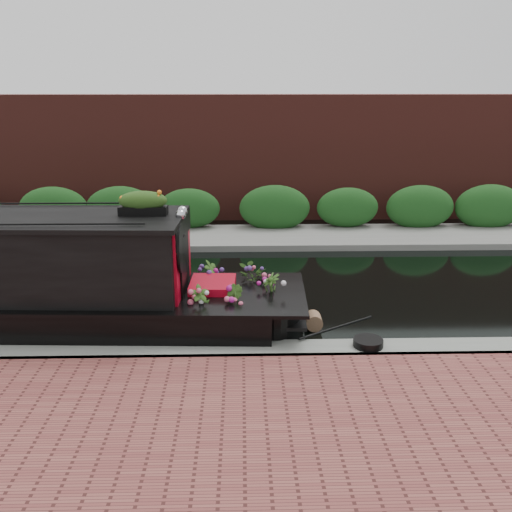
{
  "coord_description": "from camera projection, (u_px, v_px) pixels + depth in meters",
  "views": [
    {
      "loc": [
        1.38,
        -11.66,
        4.34
      ],
      "look_at": [
        1.66,
        -0.6,
        0.98
      ],
      "focal_mm": 40.0,
      "sensor_mm": 36.0,
      "label": 1
    }
  ],
  "objects": [
    {
      "name": "far_bank_path",
      "position": [
        194.0,
        240.0,
        16.4
      ],
      "size": [
        40.0,
        2.4,
        0.34
      ],
      "primitive_type": "cube",
      "color": "slate",
      "rests_on": "ground"
    },
    {
      "name": "coiled_mooring_rope",
      "position": [
        368.0,
        343.0,
        9.24
      ],
      "size": [
        0.49,
        0.49,
        0.12
      ],
      "primitive_type": "cylinder",
      "color": "black",
      "rests_on": "near_bank_coping"
    },
    {
      "name": "rope_fender",
      "position": [
        314.0,
        321.0,
        10.48
      ],
      "size": [
        0.31,
        0.35,
        0.31
      ],
      "primitive_type": "cylinder",
      "rotation": [
        1.57,
        0.0,
        0.0
      ],
      "color": "#876347",
      "rests_on": "ground"
    },
    {
      "name": "near_bank_coping",
      "position": [
        158.0,
        363.0,
        9.23
      ],
      "size": [
        40.0,
        0.6,
        0.5
      ],
      "primitive_type": "cube",
      "color": "gray",
      "rests_on": "ground"
    },
    {
      "name": "ground",
      "position": [
        179.0,
        292.0,
        12.38
      ],
      "size": [
        80.0,
        80.0,
        0.0
      ],
      "primitive_type": "plane",
      "color": "black",
      "rests_on": "ground"
    },
    {
      "name": "far_brick_wall",
      "position": [
        201.0,
        217.0,
        19.27
      ],
      "size": [
        40.0,
        1.0,
        8.0
      ],
      "primitive_type": "cube",
      "color": "#56231D",
      "rests_on": "ground"
    },
    {
      "name": "far_hedge",
      "position": [
        197.0,
        233.0,
        17.26
      ],
      "size": [
        40.0,
        1.1,
        2.8
      ],
      "primitive_type": "cube",
      "color": "#194718",
      "rests_on": "ground"
    }
  ]
}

